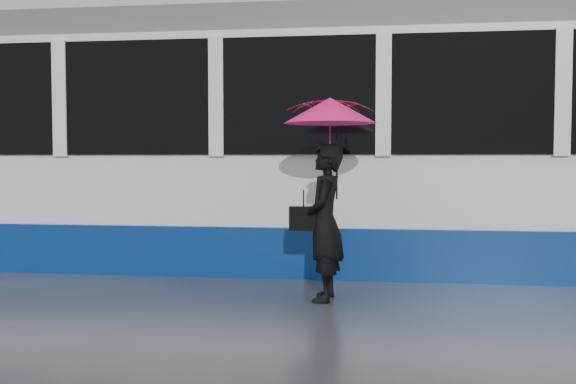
# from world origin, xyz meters

# --- Properties ---
(ground) EXTENTS (90.00, 90.00, 0.00)m
(ground) POSITION_xyz_m (0.00, 0.00, 0.00)
(ground) COLOR #27272C
(ground) RESTS_ON ground
(rails) EXTENTS (34.00, 1.51, 0.02)m
(rails) POSITION_xyz_m (0.00, 2.50, 0.01)
(rails) COLOR #3F3D38
(rails) RESTS_ON ground
(tram) EXTENTS (26.00, 2.56, 3.35)m
(tram) POSITION_xyz_m (2.34, 2.50, 1.64)
(tram) COLOR white
(tram) RESTS_ON ground
(woman) EXTENTS (0.39, 0.59, 1.60)m
(woman) POSITION_xyz_m (1.24, 0.16, 0.80)
(woman) COLOR black
(woman) RESTS_ON ground
(umbrella) EXTENTS (0.95, 0.95, 1.08)m
(umbrella) POSITION_xyz_m (1.29, 0.16, 1.75)
(umbrella) COLOR #E6137F
(umbrella) RESTS_ON ground
(handbag) EXTENTS (0.29, 0.13, 0.43)m
(handbag) POSITION_xyz_m (1.02, 0.18, 0.84)
(handbag) COLOR black
(handbag) RESTS_ON ground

